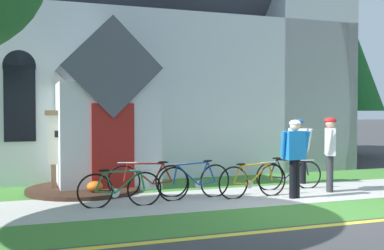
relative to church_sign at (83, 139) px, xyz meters
The scene contains 18 objects.
ground 4.06m from the church_sign, ahead, with size 140.00×140.00×0.00m, color #3D3D3F.
sidewalk_slab 3.73m from the church_sign, 36.95° to the right, with size 32.00×2.30×0.01m, color #B7B5AD.
grass_verge 5.09m from the church_sign, 55.18° to the right, with size 32.00×1.56×0.01m, color #427F33.
church_lawn 3.07m from the church_sign, ahead, with size 24.00×2.00×0.01m, color #427F33.
curb_paint_stripe 5.85m from the church_sign, 60.50° to the right, with size 28.00×0.16×0.01m, color yellow.
church_building 6.79m from the church_sign, 56.94° to the left, with size 12.63×10.32×13.52m.
church_sign is the anchor object (origin of this frame).
flower_bed 1.17m from the church_sign, 84.97° to the right, with size 2.69×2.69×0.34m.
bicycle_silver 5.09m from the church_sign, 18.57° to the right, with size 1.73×0.19×0.82m.
bicycle_green 3.06m from the church_sign, 42.51° to the right, with size 1.76×0.28×0.86m.
bicycle_yellow 4.20m from the church_sign, 33.13° to the right, with size 1.75×0.21×0.80m.
bicycle_black 2.50m from the church_sign, 78.81° to the right, with size 1.69×0.13×0.79m.
bicycle_orange 2.10m from the church_sign, 49.04° to the right, with size 1.73×0.55×0.82m.
cyclist_in_yellow_jersey 5.92m from the church_sign, 22.27° to the right, with size 0.45×0.71×1.77m.
cyclist_in_blue_jersey 5.02m from the church_sign, 32.18° to the right, with size 0.68×0.31×1.73m.
cyclist_in_green_jersey 5.57m from the church_sign, ahead, with size 0.45×0.69×1.71m.
roadside_conifer 12.93m from the church_sign, 26.13° to the left, with size 4.23×4.23×7.79m.
distant_hill 53.50m from the church_sign, 89.42° to the left, with size 86.63×43.77×23.27m, color #847A5B.
Camera 1 is at (-5.21, -7.69, 1.94)m, focal length 44.33 mm.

